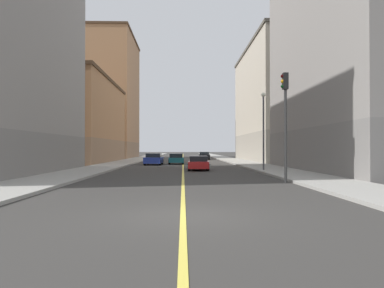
{
  "coord_description": "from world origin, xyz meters",
  "views": [
    {
      "loc": [
        0.0,
        -10.52,
        1.9
      ],
      "look_at": [
        1.32,
        43.93,
        2.58
      ],
      "focal_mm": 34.75,
      "sensor_mm": 36.0,
      "label": 1
    }
  ],
  "objects": [
    {
      "name": "ground_plane",
      "position": [
        0.0,
        0.0,
        0.0
      ],
      "size": [
        400.0,
        400.0,
        0.0
      ],
      "primitive_type": "plane",
      "color": "#363431",
      "rests_on": "ground"
    },
    {
      "name": "car_red",
      "position": [
        1.37,
        22.17,
        0.61
      ],
      "size": [
        1.95,
        4.15,
        1.25
      ],
      "color": "red",
      "rests_on": "ground"
    },
    {
      "name": "car_black",
      "position": [
        3.68,
        53.69,
        0.67
      ],
      "size": [
        1.95,
        4.64,
        1.34
      ],
      "color": "black",
      "rests_on": "ground"
    },
    {
      "name": "building_right_midblock",
      "position": [
        -13.87,
        40.47,
        5.67
      ],
      "size": [
        8.47,
        22.85,
        11.32
      ],
      "color": "#8F6B4F",
      "rests_on": "ground"
    },
    {
      "name": "car_teal",
      "position": [
        -0.87,
        35.4,
        0.64
      ],
      "size": [
        1.94,
        4.02,
        1.3
      ],
      "color": "#196670",
      "rests_on": "ground"
    },
    {
      "name": "lane_center_stripe",
      "position": [
        0.0,
        49.0,
        0.01
      ],
      "size": [
        0.16,
        154.0,
        0.01
      ],
      "primitive_type": "cube",
      "color": "#E5D14C",
      "rests_on": "ground"
    },
    {
      "name": "sidewalk_right",
      "position": [
        -7.91,
        49.0,
        0.07
      ],
      "size": [
        3.76,
        168.0,
        0.15
      ],
      "primitive_type": "cube",
      "color": "#9E9B93",
      "rests_on": "ground"
    },
    {
      "name": "traffic_light_left_near",
      "position": [
        5.61,
        9.71,
        3.92
      ],
      "size": [
        0.4,
        0.32,
        6.06
      ],
      "color": "#2D2D2D",
      "rests_on": "ground"
    },
    {
      "name": "building_right_distant",
      "position": [
        -13.87,
        63.44,
        12.07
      ],
      "size": [
        8.47,
        18.73,
        24.12
      ],
      "color": "#8F6B4F",
      "rests_on": "ground"
    },
    {
      "name": "building_left_mid",
      "position": [
        13.87,
        45.81,
        8.7
      ],
      "size": [
        8.47,
        25.72,
        17.39
      ],
      "color": "#9D9688",
      "rests_on": "ground"
    },
    {
      "name": "building_left_near",
      "position": [
        13.87,
        19.8,
        10.55
      ],
      "size": [
        8.47,
        22.6,
        21.08
      ],
      "color": "slate",
      "rests_on": "ground"
    },
    {
      "name": "car_blue",
      "position": [
        -3.41,
        32.92,
        0.66
      ],
      "size": [
        2.06,
        4.5,
        1.36
      ],
      "color": "#23389E",
      "rests_on": "ground"
    },
    {
      "name": "street_lamp_left_near",
      "position": [
        6.63,
        19.88,
        4.07
      ],
      "size": [
        0.36,
        0.36,
        6.38
      ],
      "color": "#4C4C51",
      "rests_on": "ground"
    },
    {
      "name": "sidewalk_left",
      "position": [
        7.91,
        49.0,
        0.07
      ],
      "size": [
        3.76,
        168.0,
        0.15
      ],
      "primitive_type": "cube",
      "color": "#9E9B93",
      "rests_on": "ground"
    }
  ]
}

